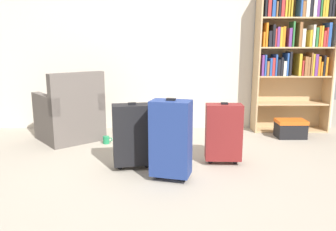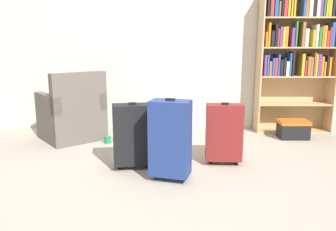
# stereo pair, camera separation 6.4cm
# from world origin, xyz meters

# --- Properties ---
(ground_plane) EXTENTS (9.24, 9.24, 0.00)m
(ground_plane) POSITION_xyz_m (0.00, 0.00, 0.00)
(ground_plane) COLOR #9E9384
(back_wall) EXTENTS (5.28, 0.10, 2.60)m
(back_wall) POSITION_xyz_m (0.00, 2.09, 1.30)
(back_wall) COLOR beige
(back_wall) RESTS_ON ground
(bookshelf) EXTENTS (1.05, 0.31, 1.96)m
(bookshelf) POSITION_xyz_m (1.92, 1.88, 1.18)
(bookshelf) COLOR tan
(bookshelf) RESTS_ON ground
(armchair) EXTENTS (0.98, 0.98, 0.90)m
(armchair) POSITION_xyz_m (-1.11, 1.41, 0.32)
(armchair) COLOR #59514C
(armchair) RESTS_ON ground
(mug) EXTENTS (0.12, 0.08, 0.10)m
(mug) POSITION_xyz_m (-0.62, 1.22, 0.05)
(mug) COLOR #1E7F4C
(mug) RESTS_ON ground
(storage_box) EXTENTS (0.38, 0.27, 0.24)m
(storage_box) POSITION_xyz_m (1.81, 1.49, 0.13)
(storage_box) COLOR black
(storage_box) RESTS_ON ground
(suitcase_dark_red) EXTENTS (0.38, 0.21, 0.65)m
(suitcase_dark_red) POSITION_xyz_m (0.73, 0.48, 0.34)
(suitcase_dark_red) COLOR maroon
(suitcase_dark_red) RESTS_ON ground
(suitcase_navy_blue) EXTENTS (0.41, 0.31, 0.77)m
(suitcase_navy_blue) POSITION_xyz_m (0.17, 0.05, 0.40)
(suitcase_navy_blue) COLOR navy
(suitcase_navy_blue) RESTS_ON ground
(suitcase_black) EXTENTS (0.43, 0.28, 0.68)m
(suitcase_black) POSITION_xyz_m (-0.20, 0.35, 0.35)
(suitcase_black) COLOR black
(suitcase_black) RESTS_ON ground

